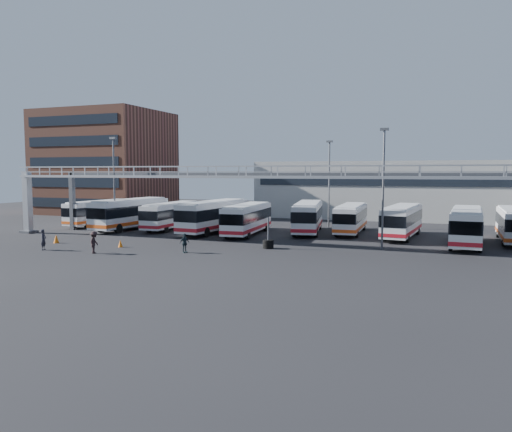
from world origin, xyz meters
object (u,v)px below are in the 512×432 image
(bus_3, at_px, (214,215))
(bus_4, at_px, (247,218))
(tire_stack, at_px, (268,243))
(pedestrian_a, at_px, (43,240))
(bus_8, at_px, (466,225))
(bus_5, at_px, (308,216))
(bus_1, at_px, (131,213))
(light_pole_left, at_px, (114,180))
(light_pole_back, at_px, (329,179))
(cone_right, at_px, (120,243))
(cone_left, at_px, (56,239))
(light_pole_mid, at_px, (383,182))
(bus_0, at_px, (99,212))
(bus_2, at_px, (172,215))
(pedestrian_d, at_px, (184,243))
(pedestrian_c, at_px, (94,242))
(bus_7, at_px, (402,220))
(bus_6, at_px, (351,217))

(bus_3, relative_size, bus_4, 1.07)
(tire_stack, bearing_deg, pedestrian_a, -156.36)
(bus_3, bearing_deg, bus_8, 2.40)
(bus_4, distance_m, bus_5, 6.67)
(bus_1, distance_m, pedestrian_a, 15.56)
(light_pole_left, xyz_separation_m, bus_4, (13.68, 3.86, -3.95))
(light_pole_back, xyz_separation_m, cone_right, (-13.46, -22.06, -5.40))
(light_pole_left, xyz_separation_m, light_pole_back, (20.00, 14.00, 0.00))
(bus_5, xyz_separation_m, tire_stack, (-0.33, -11.78, -1.38))
(tire_stack, bearing_deg, cone_left, -168.39)
(light_pole_mid, bearing_deg, bus_4, 161.25)
(light_pole_left, height_order, cone_left, light_pole_left)
(bus_0, bearing_deg, bus_1, -16.66)
(bus_2, distance_m, pedestrian_d, 16.88)
(bus_0, height_order, bus_2, bus_2)
(bus_4, bearing_deg, pedestrian_d, -97.06)
(light_pole_back, relative_size, bus_3, 0.88)
(bus_4, xyz_separation_m, pedestrian_d, (-0.44, -12.55, -0.99))
(cone_left, relative_size, cone_right, 1.24)
(tire_stack, bearing_deg, bus_1, 158.18)
(pedestrian_c, distance_m, pedestrian_d, 7.23)
(light_pole_left, bearing_deg, light_pole_mid, -2.05)
(bus_1, distance_m, pedestrian_d, 18.62)
(bus_1, xyz_separation_m, cone_left, (0.08, -11.77, -1.53))
(bus_2, height_order, bus_7, bus_7)
(light_pole_mid, height_order, light_pole_back, same)
(light_pole_mid, relative_size, tire_stack, 3.81)
(bus_1, distance_m, bus_8, 35.35)
(pedestrian_d, bearing_deg, cone_right, 110.75)
(light_pole_left, distance_m, bus_5, 21.00)
(light_pole_back, xyz_separation_m, cone_left, (-20.54, -22.08, -5.33))
(light_pole_left, relative_size, light_pole_back, 1.00)
(light_pole_left, relative_size, bus_4, 0.95)
(bus_0, bearing_deg, cone_left, -63.40)
(light_pole_mid, bearing_deg, light_pole_back, 118.07)
(bus_6, bearing_deg, tire_stack, -112.51)
(tire_stack, bearing_deg, pedestrian_c, -148.44)
(bus_7, xyz_separation_m, bus_8, (5.78, -3.67, 0.07))
(bus_6, bearing_deg, light_pole_back, 122.57)
(bus_3, bearing_deg, light_pole_mid, -11.91)
(bus_8, xyz_separation_m, tire_stack, (-15.90, -7.64, -1.40))
(cone_right, bearing_deg, bus_1, 121.35)
(light_pole_left, distance_m, bus_4, 14.76)
(bus_8, relative_size, tire_stack, 4.14)
(light_pole_mid, relative_size, bus_0, 1.01)
(bus_6, height_order, pedestrian_d, bus_6)
(pedestrian_a, relative_size, cone_right, 2.73)
(bus_3, distance_m, pedestrian_a, 17.87)
(light_pole_mid, distance_m, bus_4, 15.63)
(pedestrian_d, distance_m, cone_left, 13.80)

